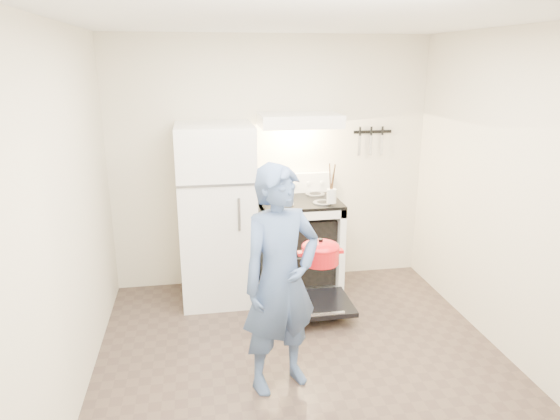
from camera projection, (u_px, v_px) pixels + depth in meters
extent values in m
plane|color=#493B31|center=(309.00, 377.00, 3.70)|extent=(3.60, 3.60, 0.00)
cube|color=beige|center=(271.00, 164.00, 5.04)|extent=(3.20, 0.02, 2.50)
cube|color=white|center=(217.00, 214.00, 4.73)|extent=(0.70, 0.70, 1.70)
cube|color=white|center=(299.00, 247.00, 5.00)|extent=(0.76, 0.65, 0.92)
cube|color=black|center=(300.00, 201.00, 4.86)|extent=(0.76, 0.65, 0.03)
cube|color=white|center=(294.00, 183.00, 5.10)|extent=(0.76, 0.07, 0.20)
cube|color=black|center=(313.00, 304.00, 4.53)|extent=(0.70, 0.54, 0.04)
cube|color=slate|center=(299.00, 249.00, 5.00)|extent=(0.60, 0.52, 0.01)
cube|color=white|center=(299.00, 120.00, 4.71)|extent=(0.76, 0.50, 0.12)
cube|color=black|center=(373.00, 132.00, 5.11)|extent=(0.40, 0.02, 0.03)
cylinder|color=#98784F|center=(308.00, 248.00, 4.99)|extent=(0.32, 0.32, 0.02)
cylinder|color=silver|center=(331.00, 196.00, 4.62)|extent=(0.12, 0.12, 0.13)
imported|color=#37517A|center=(281.00, 281.00, 3.40)|extent=(0.69, 0.57, 1.62)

